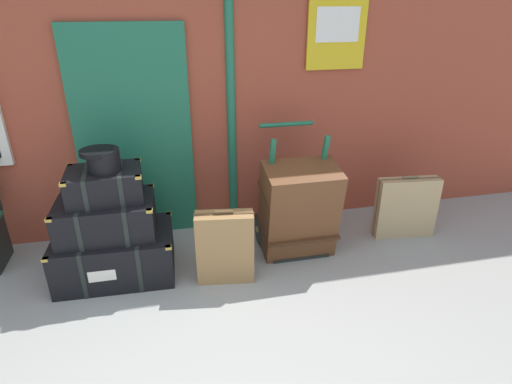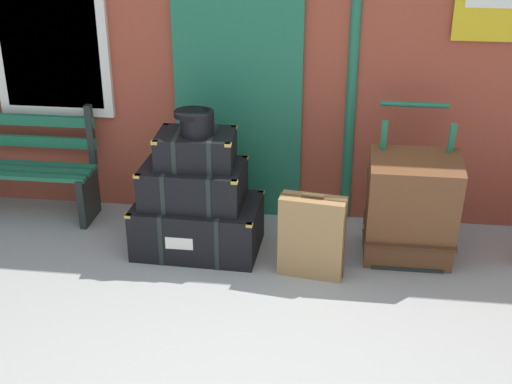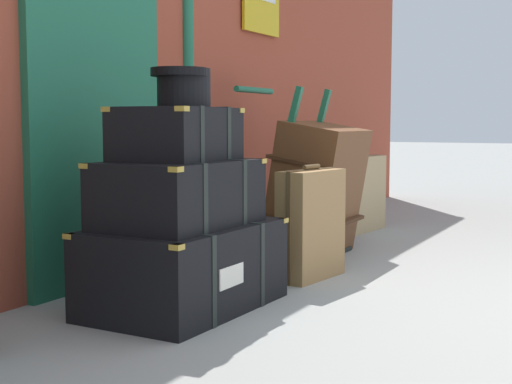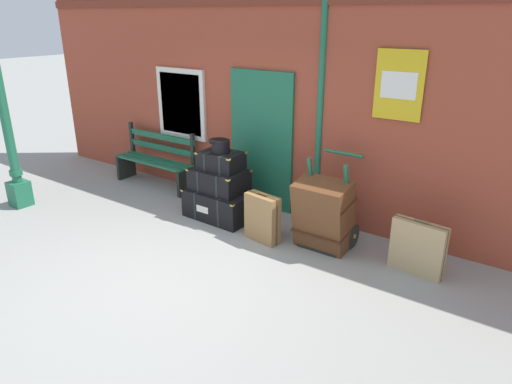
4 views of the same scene
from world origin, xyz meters
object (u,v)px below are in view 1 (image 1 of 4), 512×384
steamer_trunk_base (116,254)px  round_hatbox (102,159)px  steamer_trunk_middle (107,217)px  suitcase_caramel (225,247)px  large_brown_trunk (299,209)px  suitcase_cream (406,207)px  porters_trolley (292,219)px  steamer_trunk_top (105,185)px

steamer_trunk_base → round_hatbox: round_hatbox is taller
steamer_trunk_base → round_hatbox: bearing=30.0°
steamer_trunk_middle → suitcase_caramel: steamer_trunk_middle is taller
large_brown_trunk → suitcase_cream: size_ratio=1.38×
steamer_trunk_base → suitcase_caramel: size_ratio=1.50×
suitcase_cream → suitcase_caramel: (-1.94, -0.35, 0.00)m
suitcase_cream → suitcase_caramel: size_ratio=0.99×
steamer_trunk_base → suitcase_caramel: suitcase_caramel is taller
suitcase_caramel → suitcase_cream: bearing=10.4°
large_brown_trunk → suitcase_caramel: 0.81m
steamer_trunk_base → suitcase_cream: size_ratio=1.52×
porters_trolley → steamer_trunk_middle: bearing=-174.5°
large_brown_trunk → suitcase_cream: (1.19, 0.08, -0.15)m
steamer_trunk_top → porters_trolley: 1.80m
steamer_trunk_top → porters_trolley: size_ratio=0.53×
steamer_trunk_base → steamer_trunk_top: size_ratio=1.64×
steamer_trunk_base → steamer_trunk_top: (-0.00, 0.04, 0.66)m
steamer_trunk_top → steamer_trunk_base: bearing=-89.1°
porters_trolley → suitcase_cream: porters_trolley is taller
steamer_trunk_base → steamer_trunk_middle: size_ratio=1.26×
steamer_trunk_middle → suitcase_cream: 2.92m
steamer_trunk_base → suitcase_cream: suitcase_cream is taller
steamer_trunk_base → round_hatbox: 0.90m
porters_trolley → large_brown_trunk: size_ratio=1.26×
steamer_trunk_middle → large_brown_trunk: large_brown_trunk is taller
steamer_trunk_middle → porters_trolley: porters_trolley is taller
large_brown_trunk → suitcase_cream: bearing=3.8°
steamer_trunk_top → suitcase_caramel: (0.95, -0.32, -0.55)m
steamer_trunk_middle → suitcase_cream: steamer_trunk_middle is taller
steamer_trunk_middle → large_brown_trunk: size_ratio=0.87×
steamer_trunk_base → suitcase_cream: (2.88, 0.08, 0.11)m
suitcase_caramel → round_hatbox: bearing=162.9°
steamer_trunk_top → suitcase_caramel: steamer_trunk_top is taller
steamer_trunk_base → suitcase_caramel: 0.99m
steamer_trunk_middle → round_hatbox: (0.04, -0.00, 0.53)m
steamer_trunk_middle → suitcase_cream: (2.91, 0.07, -0.26)m
steamer_trunk_middle → suitcase_cream: size_ratio=1.21×
steamer_trunk_middle → porters_trolley: 1.76m
steamer_trunk_middle → round_hatbox: round_hatbox is taller
round_hatbox → large_brown_trunk: bearing=-0.4°
steamer_trunk_middle → round_hatbox: size_ratio=2.66×
round_hatbox → steamer_trunk_base: bearing=-150.0°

